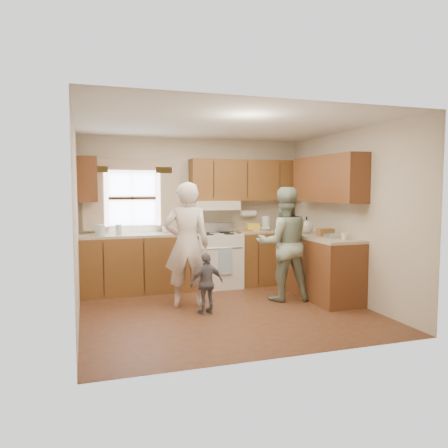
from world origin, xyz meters
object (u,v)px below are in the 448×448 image
object	(u,v)px
stove	(217,259)
woman_right	(284,244)
woman_left	(187,245)
child	(207,283)

from	to	relation	value
stove	woman_right	size ratio (longest dim) A/B	0.64
woman_left	woman_right	xyz separation A→B (m)	(1.45, -0.08, -0.04)
stove	woman_left	bearing A→B (deg)	-125.65
woman_right	child	bearing A→B (deg)	25.05
woman_left	child	bearing A→B (deg)	123.13
woman_left	child	world-z (taller)	woman_left
stove	woman_left	size ratio (longest dim) A/B	0.61
child	woman_left	bearing A→B (deg)	-80.96
woman_right	stove	bearing A→B (deg)	-48.37
stove	child	xyz separation A→B (m)	(-0.58, -1.48, -0.06)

